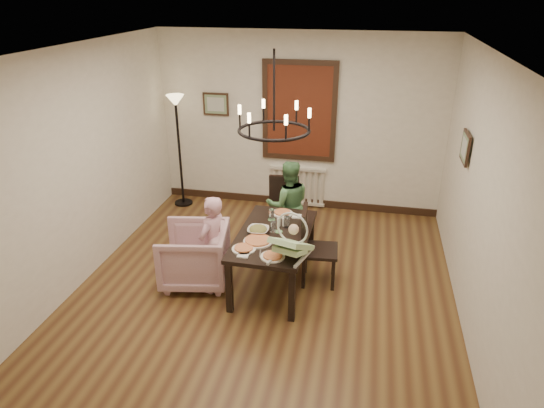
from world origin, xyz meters
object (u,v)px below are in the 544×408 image
(dining_table, at_px, (274,240))
(armchair, at_px, (194,255))
(baby_bouncer, at_px, (291,242))
(seated_man, at_px, (288,212))
(chair_far, at_px, (282,212))
(chair_right, at_px, (320,246))
(elderly_woman, at_px, (213,252))
(floor_lamp, at_px, (180,153))
(drinking_glass, at_px, (273,227))

(dining_table, xyz_separation_m, armchair, (-0.96, -0.16, -0.24))
(baby_bouncer, bearing_deg, dining_table, 137.36)
(seated_man, bearing_deg, chair_far, -55.24)
(chair_right, distance_m, baby_bouncer, 0.78)
(elderly_woman, relative_size, baby_bouncer, 1.88)
(armchair, bearing_deg, floor_lamp, -165.31)
(armchair, distance_m, seated_man, 1.50)
(chair_far, height_order, armchair, chair_far)
(seated_man, bearing_deg, drinking_glass, 71.22)
(floor_lamp, bearing_deg, seated_man, -28.27)
(seated_man, bearing_deg, elderly_woman, 43.39)
(chair_right, relative_size, drinking_glass, 7.43)
(elderly_woman, height_order, baby_bouncer, baby_bouncer)
(dining_table, distance_m, chair_right, 0.57)
(dining_table, bearing_deg, drinking_glass, 115.52)
(dining_table, bearing_deg, armchair, -169.32)
(baby_bouncer, height_order, floor_lamp, floor_lamp)
(chair_far, height_order, elderly_woman, elderly_woman)
(elderly_woman, relative_size, seated_man, 0.96)
(dining_table, relative_size, baby_bouncer, 2.79)
(drinking_glass, bearing_deg, dining_table, -65.59)
(armchair, bearing_deg, baby_bouncer, 65.23)
(baby_bouncer, distance_m, drinking_glass, 0.62)
(dining_table, bearing_deg, chair_far, 96.19)
(chair_far, xyz_separation_m, elderly_woman, (-0.59, -1.31, 0.02))
(chair_right, distance_m, seated_man, 0.98)
(chair_far, xyz_separation_m, drinking_glass, (0.08, -1.01, 0.28))
(baby_bouncer, bearing_deg, elderly_woman, -176.29)
(dining_table, height_order, floor_lamp, floor_lamp)
(chair_far, height_order, floor_lamp, floor_lamp)
(chair_right, distance_m, elderly_woman, 1.29)
(elderly_woman, bearing_deg, chair_far, 172.85)
(armchair, relative_size, floor_lamp, 0.45)
(chair_far, bearing_deg, floor_lamp, 148.19)
(armchair, height_order, seated_man, seated_man)
(dining_table, bearing_deg, elderly_woman, -157.36)
(armchair, relative_size, drinking_glass, 6.09)
(chair_far, distance_m, drinking_glass, 1.05)
(elderly_woman, distance_m, baby_bouncer, 1.06)
(chair_far, distance_m, baby_bouncer, 1.63)
(elderly_woman, distance_m, seated_man, 1.42)
(baby_bouncer, bearing_deg, armchair, -178.16)
(dining_table, distance_m, drinking_glass, 0.15)
(armchair, xyz_separation_m, seated_man, (0.96, 1.13, 0.16))
(floor_lamp, bearing_deg, elderly_woman, -60.60)
(dining_table, distance_m, elderly_woman, 0.74)
(chair_right, bearing_deg, armchair, 97.51)
(seated_man, bearing_deg, floor_lamp, -45.96)
(seated_man, height_order, baby_bouncer, seated_man)
(elderly_woman, relative_size, drinking_glass, 7.56)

